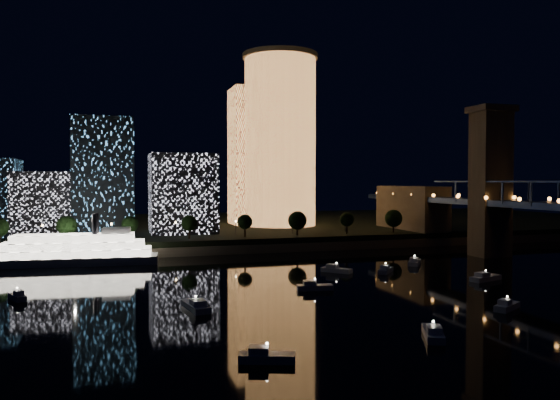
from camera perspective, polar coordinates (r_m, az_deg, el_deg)
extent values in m
plane|color=black|center=(119.83, 11.24, -10.17)|extent=(520.00, 520.00, 0.00)
cube|color=black|center=(269.75, -5.21, -2.83)|extent=(420.00, 160.00, 5.00)
cube|color=#6B5E4C|center=(194.64, -0.39, -4.99)|extent=(420.00, 6.00, 3.00)
cylinder|color=#F2994D|center=(248.23, 0.02, 6.02)|extent=(32.00, 32.00, 75.17)
cylinder|color=#6B5E4C|center=(253.87, 0.02, 14.74)|extent=(34.00, 34.00, 2.00)
cube|color=#F2994D|center=(256.42, -2.88, 4.56)|extent=(19.89, 19.89, 63.28)
cube|color=white|center=(215.94, -10.13, 0.69)|extent=(24.98, 21.13, 30.74)
cube|color=#57A9ED|center=(220.23, -17.97, 2.35)|extent=(21.90, 28.47, 43.80)
cube|color=white|center=(219.28, -23.12, -0.35)|extent=(23.57, 21.43, 23.57)
cube|color=#6B5E4C|center=(195.00, 21.12, 1.52)|extent=(11.00, 9.00, 48.00)
cube|color=#6B5E4C|center=(196.45, 21.22, 8.83)|extent=(13.00, 11.00, 2.00)
cube|color=#6B5E4C|center=(236.64, 13.55, -1.37)|extent=(12.00, 40.00, 23.00)
cube|color=navy|center=(181.02, 22.62, 0.68)|extent=(0.50, 0.50, 7.00)
cube|color=navy|center=(200.02, 18.21, 0.85)|extent=(0.50, 0.50, 7.00)
sphere|color=#FF9238|center=(187.74, 20.74, 0.23)|extent=(1.20, 1.20, 1.20)
sphere|color=#FF9238|center=(224.91, 13.67, 0.57)|extent=(1.20, 1.20, 1.20)
cube|color=silver|center=(176.35, -20.69, -5.94)|extent=(49.87, 15.88, 2.45)
cube|color=white|center=(176.05, -20.70, -5.18)|extent=(45.70, 14.47, 2.25)
cube|color=white|center=(175.79, -20.70, -4.45)|extent=(41.54, 13.07, 2.25)
cube|color=white|center=(175.56, -20.71, -3.72)|extent=(35.34, 11.46, 2.25)
cube|color=silver|center=(173.88, -16.72, -3.09)|extent=(8.72, 6.88, 1.84)
cylinder|color=black|center=(172.32, -18.82, -2.41)|extent=(1.43, 1.43, 6.13)
cylinder|color=black|center=(176.37, -18.66, -2.31)|extent=(1.43, 1.43, 6.13)
cube|color=silver|center=(110.01, -8.80, -10.94)|extent=(4.63, 10.15, 1.20)
cube|color=silver|center=(108.40, -8.56, -10.53)|extent=(3.05, 3.78, 1.00)
sphere|color=white|center=(109.58, -8.80, -9.92)|extent=(0.36, 0.36, 0.36)
cube|color=silver|center=(127.75, 3.67, -9.10)|extent=(8.58, 4.20, 1.20)
cube|color=silver|center=(127.35, 3.11, -8.63)|extent=(3.24, 2.66, 1.00)
sphere|color=white|center=(127.38, 3.67, -8.21)|extent=(0.36, 0.36, 0.36)
cube|color=silver|center=(152.13, 5.93, -7.31)|extent=(7.62, 8.15, 1.20)
cube|color=silver|center=(152.50, 5.49, -6.87)|extent=(3.61, 3.68, 1.00)
sphere|color=white|center=(151.82, 5.93, -6.56)|extent=(0.36, 0.36, 0.36)
cube|color=silver|center=(170.63, 13.88, -6.34)|extent=(8.05, 9.37, 1.20)
cube|color=silver|center=(169.08, 13.84, -6.04)|extent=(3.94, 4.11, 1.00)
sphere|color=white|center=(170.35, 13.88, -5.68)|extent=(0.36, 0.36, 0.36)
cube|color=silver|center=(93.53, 15.70, -13.31)|extent=(6.20, 8.92, 1.20)
cube|color=silver|center=(92.01, 15.81, -12.86)|extent=(3.31, 3.67, 1.00)
sphere|color=white|center=(93.03, 15.72, -12.12)|extent=(0.36, 0.36, 0.36)
cube|color=silver|center=(148.58, 20.69, -7.65)|extent=(9.83, 5.64, 1.20)
cube|color=silver|center=(147.27, 20.38, -7.30)|extent=(3.85, 3.30, 1.00)
sphere|color=white|center=(148.27, 20.70, -6.89)|extent=(0.36, 0.36, 0.36)
cube|color=silver|center=(78.87, -1.36, -16.16)|extent=(8.23, 4.95, 1.20)
cube|color=silver|center=(78.61, -2.25, -15.38)|extent=(3.26, 2.83, 1.00)
sphere|color=white|center=(78.27, -1.37, -14.77)|extent=(0.36, 0.36, 0.36)
cube|color=silver|center=(117.36, 22.63, -10.24)|extent=(7.70, 5.74, 1.20)
cube|color=silver|center=(116.11, 22.44, -9.82)|extent=(3.23, 2.97, 1.00)
sphere|color=white|center=(116.96, 22.65, -9.29)|extent=(0.36, 0.36, 0.36)
cube|color=silver|center=(129.53, -25.76, -9.14)|extent=(4.48, 6.43, 1.20)
cube|color=silver|center=(128.46, -25.65, -8.73)|extent=(2.39, 2.65, 1.00)
sphere|color=white|center=(129.17, -25.78, -8.27)|extent=(0.36, 0.36, 0.36)
cube|color=silver|center=(153.90, 10.99, -7.23)|extent=(7.11, 7.46, 1.20)
cube|color=silver|center=(152.61, 10.88, -6.89)|extent=(3.34, 3.39, 1.00)
sphere|color=white|center=(153.60, 10.99, -6.49)|extent=(0.36, 0.36, 0.36)
cylinder|color=black|center=(192.26, -21.38, -3.56)|extent=(0.70, 0.70, 4.00)
sphere|color=black|center=(191.96, -21.39, -2.52)|extent=(6.61, 6.61, 6.61)
cylinder|color=black|center=(191.85, -15.40, -3.51)|extent=(0.70, 0.70, 4.00)
sphere|color=black|center=(191.55, -15.41, -2.47)|extent=(5.66, 5.66, 5.66)
cylinder|color=black|center=(193.51, -9.46, -3.42)|extent=(0.70, 0.70, 4.00)
sphere|color=black|center=(193.21, -9.47, -2.38)|extent=(5.57, 5.57, 5.57)
cylinder|color=black|center=(197.20, -3.68, -3.29)|extent=(0.70, 0.70, 4.00)
sphere|color=black|center=(196.91, -3.69, -2.28)|extent=(5.39, 5.39, 5.39)
cylinder|color=black|center=(202.80, 1.83, -3.14)|extent=(0.70, 0.70, 4.00)
sphere|color=black|center=(202.52, 1.83, -2.16)|extent=(6.95, 6.95, 6.95)
cylinder|color=black|center=(210.17, 6.99, -2.98)|extent=(0.70, 0.70, 4.00)
sphere|color=black|center=(209.89, 7.00, -2.03)|extent=(5.42, 5.42, 5.42)
cylinder|color=black|center=(219.12, 11.77, -2.80)|extent=(0.70, 0.70, 4.00)
sphere|color=black|center=(218.85, 11.78, -1.89)|extent=(6.88, 6.88, 6.88)
cylinder|color=black|center=(198.90, -23.56, -3.27)|extent=(0.24, 0.24, 5.00)
sphere|color=#FFCC7F|center=(198.67, -23.57, -2.46)|extent=(0.70, 0.70, 0.70)
cylinder|color=black|center=(197.68, -17.20, -3.22)|extent=(0.24, 0.24, 5.00)
sphere|color=#FFCC7F|center=(197.45, -17.21, -2.41)|extent=(0.70, 0.70, 0.70)
cylinder|color=black|center=(198.91, -10.84, -3.14)|extent=(0.24, 0.24, 5.00)
sphere|color=#FFCC7F|center=(198.68, -10.84, -2.33)|extent=(0.70, 0.70, 0.70)
cylinder|color=black|center=(202.53, -4.63, -3.01)|extent=(0.24, 0.24, 5.00)
sphere|color=#FFCC7F|center=(202.30, -4.64, -2.22)|extent=(0.70, 0.70, 0.70)
cylinder|color=black|center=(208.42, 1.29, -2.87)|extent=(0.24, 0.24, 5.00)
sphere|color=#FFCC7F|center=(208.20, 1.29, -2.10)|extent=(0.70, 0.70, 0.70)
cylinder|color=black|center=(216.40, 6.82, -2.70)|extent=(0.24, 0.24, 5.00)
sphere|color=#FFCC7F|center=(216.19, 6.83, -1.96)|extent=(0.70, 0.70, 0.70)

